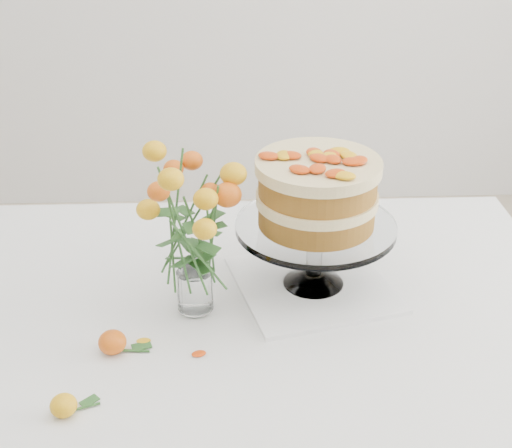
{
  "coord_description": "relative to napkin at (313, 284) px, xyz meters",
  "views": [
    {
      "loc": [
        0.04,
        -1.13,
        1.55
      ],
      "look_at": [
        0.09,
        0.03,
        0.92
      ],
      "focal_mm": 50.0,
      "sensor_mm": 36.0,
      "label": 1
    }
  ],
  "objects": [
    {
      "name": "table",
      "position": [
        -0.2,
        -0.07,
        -0.09
      ],
      "size": [
        1.43,
        0.93,
        0.76
      ],
      "color": "tan",
      "rests_on": "ground"
    },
    {
      "name": "napkin",
      "position": [
        0.0,
        0.0,
        0.0
      ],
      "size": [
        0.36,
        0.36,
        0.01
      ],
      "primitive_type": "cube",
      "rotation": [
        0.0,
        0.0,
        0.25
      ],
      "color": "white",
      "rests_on": "table"
    },
    {
      "name": "cake_stand",
      "position": [
        -0.0,
        -0.0,
        0.19
      ],
      "size": [
        0.31,
        0.31,
        0.28
      ],
      "rotation": [
        0.0,
        0.0,
        -0.24
      ],
      "color": "silver",
      "rests_on": "napkin"
    },
    {
      "name": "rose_vase",
      "position": [
        -0.23,
        -0.07,
        0.2
      ],
      "size": [
        0.27,
        0.27,
        0.34
      ],
      "rotation": [
        0.0,
        0.0,
        0.28
      ],
      "color": "silver",
      "rests_on": "table"
    },
    {
      "name": "loose_rose_near",
      "position": [
        -0.43,
        -0.35,
        0.01
      ],
      "size": [
        0.07,
        0.04,
        0.04
      ],
      "rotation": [
        0.0,
        0.0,
        0.35
      ],
      "color": "#ECB014",
      "rests_on": "table"
    },
    {
      "name": "loose_rose_far",
      "position": [
        -0.37,
        -0.19,
        0.02
      ],
      "size": [
        0.09,
        0.05,
        0.04
      ],
      "rotation": [
        0.0,
        0.0,
        -0.09
      ],
      "color": "#C65509",
      "rests_on": "table"
    },
    {
      "name": "stray_petal_a",
      "position": [
        -0.32,
        -0.17,
        -0.0
      ],
      "size": [
        0.03,
        0.02,
        0.0
      ],
      "primitive_type": "ellipsoid",
      "color": "#F2AA0F",
      "rests_on": "table"
    },
    {
      "name": "stray_petal_b",
      "position": [
        -0.22,
        -0.21,
        -0.0
      ],
      "size": [
        0.03,
        0.02,
        0.0
      ],
      "primitive_type": "ellipsoid",
      "color": "#F2AA0F",
      "rests_on": "table"
    }
  ]
}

